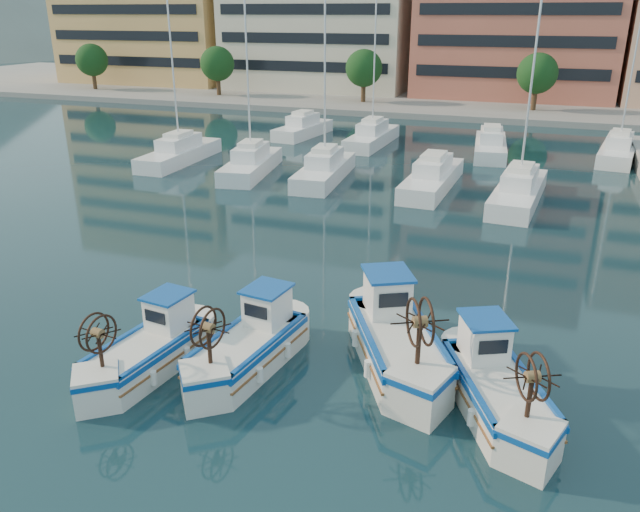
{
  "coord_description": "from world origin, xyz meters",
  "views": [
    {
      "loc": [
        5.54,
        -14.56,
        9.97
      ],
      "look_at": [
        -1.79,
        5.68,
        1.5
      ],
      "focal_mm": 35.0,
      "sensor_mm": 36.0,
      "label": 1
    }
  ],
  "objects_px": {
    "fishing_boat_b": "(250,343)",
    "fishing_boat_c": "(396,337)",
    "fishing_boat_d": "(495,384)",
    "fishing_boat_a": "(150,348)"
  },
  "relations": [
    {
      "from": "fishing_boat_d",
      "to": "fishing_boat_a",
      "type": "bearing_deg",
      "value": 162.11
    },
    {
      "from": "fishing_boat_b",
      "to": "fishing_boat_c",
      "type": "height_order",
      "value": "fishing_boat_c"
    },
    {
      "from": "fishing_boat_a",
      "to": "fishing_boat_b",
      "type": "distance_m",
      "value": 2.95
    },
    {
      "from": "fishing_boat_b",
      "to": "fishing_boat_c",
      "type": "relative_size",
      "value": 0.86
    },
    {
      "from": "fishing_boat_b",
      "to": "fishing_boat_c",
      "type": "xyz_separation_m",
      "value": [
        4.04,
        1.64,
        0.11
      ]
    },
    {
      "from": "fishing_boat_a",
      "to": "fishing_boat_b",
      "type": "bearing_deg",
      "value": 30.91
    },
    {
      "from": "fishing_boat_c",
      "to": "fishing_boat_d",
      "type": "xyz_separation_m",
      "value": [
        3.03,
        -1.42,
        -0.1
      ]
    },
    {
      "from": "fishing_boat_c",
      "to": "fishing_boat_b",
      "type": "bearing_deg",
      "value": 173.99
    },
    {
      "from": "fishing_boat_b",
      "to": "fishing_boat_c",
      "type": "distance_m",
      "value": 4.36
    },
    {
      "from": "fishing_boat_a",
      "to": "fishing_boat_b",
      "type": "relative_size",
      "value": 0.95
    }
  ]
}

